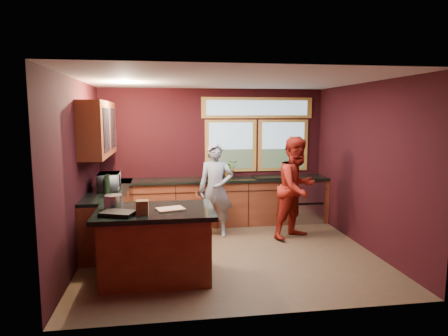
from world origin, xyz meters
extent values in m
plane|color=brown|center=(0.00, 0.00, 0.00)|extent=(4.50, 4.50, 0.00)
cube|color=black|center=(0.00, 2.00, 1.35)|extent=(4.50, 0.02, 2.70)
cube|color=black|center=(0.00, -2.00, 1.35)|extent=(4.50, 0.02, 2.70)
cube|color=black|center=(-2.25, 0.00, 1.35)|extent=(0.02, 4.00, 2.70)
cube|color=black|center=(2.25, 0.00, 1.35)|extent=(0.02, 4.00, 2.70)
cube|color=silver|center=(0.00, 0.00, 2.70)|extent=(4.50, 4.00, 0.02)
cube|color=#83A3B6|center=(0.35, 1.99, 1.55)|extent=(1.06, 0.02, 1.06)
cube|color=#83A3B6|center=(1.45, 1.99, 1.55)|extent=(1.06, 0.02, 1.06)
cube|color=#A77530|center=(0.90, 1.99, 2.32)|extent=(2.30, 0.02, 0.42)
cube|color=#572114|center=(-2.07, 0.85, 1.95)|extent=(0.36, 1.80, 0.90)
cube|color=#572114|center=(0.00, 1.70, 0.44)|extent=(4.50, 0.60, 0.88)
cube|color=black|center=(0.00, 1.69, 0.91)|extent=(4.50, 0.64, 0.05)
cube|color=#B7B7BC|center=(1.85, 1.68, 0.42)|extent=(0.60, 0.58, 0.85)
cube|color=black|center=(1.10, 1.66, 0.91)|extent=(0.66, 0.46, 0.05)
cube|color=#572114|center=(-1.95, 0.85, 0.44)|extent=(0.60, 2.30, 0.88)
cube|color=black|center=(-1.94, 0.85, 0.91)|extent=(0.64, 2.30, 0.05)
cube|color=#572114|center=(-1.13, -0.81, 0.44)|extent=(1.40, 0.90, 0.88)
cube|color=black|center=(-1.13, -0.81, 0.92)|extent=(1.55, 1.05, 0.06)
imported|color=slate|center=(-0.10, 0.94, 0.85)|extent=(0.68, 0.51, 1.69)
imported|color=maroon|center=(1.31, 0.64, 0.90)|extent=(1.10, 1.04, 1.81)
imported|color=#999999|center=(-1.92, 0.78, 1.07)|extent=(0.37, 0.53, 0.28)
imported|color=#999999|center=(0.29, 1.75, 1.11)|extent=(0.32, 0.27, 0.35)
cylinder|color=white|center=(-0.04, 1.70, 1.07)|extent=(0.12, 0.12, 0.28)
cube|color=#AA7E57|center=(-0.93, -0.86, 0.95)|extent=(0.41, 0.34, 0.02)
cylinder|color=#B2B2B7|center=(-1.68, -0.66, 1.03)|extent=(0.24, 0.24, 0.18)
cube|color=brown|center=(-1.28, -1.06, 1.03)|extent=(0.15, 0.13, 0.18)
cube|color=black|center=(-1.58, -1.06, 0.97)|extent=(0.47, 0.40, 0.05)
camera|label=1|loc=(-0.99, -6.02, 2.19)|focal=32.00mm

